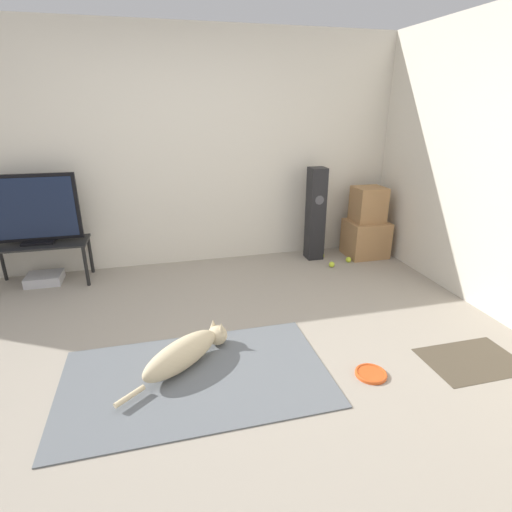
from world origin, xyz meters
name	(u,v)px	position (x,y,z in m)	size (l,w,h in m)	color
ground_plane	(203,362)	(0.00, 0.00, 0.00)	(12.00, 12.00, 0.00)	#9E9384
wall_back	(173,153)	(0.00, 2.10, 1.27)	(8.00, 0.06, 2.55)	silver
area_rug	(196,378)	(-0.06, -0.17, 0.01)	(1.81, 1.06, 0.01)	slate
dog	(186,352)	(-0.12, -0.01, 0.12)	(0.81, 0.68, 0.22)	beige
frisbee	(371,374)	(1.12, -0.44, 0.01)	(0.22, 0.22, 0.03)	#DB511E
cardboard_box_lower	(365,238)	(2.24, 1.73, 0.22)	(0.47, 0.43, 0.44)	#A87A4C
cardboard_box_upper	(368,204)	(2.24, 1.75, 0.64)	(0.36, 0.32, 0.41)	#A87A4C
floor_speaker	(315,214)	(1.59, 1.81, 0.55)	(0.19, 0.20, 1.10)	black
tv_stand	(40,248)	(-1.42, 1.81, 0.39)	(0.93, 0.42, 0.45)	black
tv	(33,210)	(-1.42, 1.81, 0.79)	(0.87, 0.20, 0.70)	black
tennis_ball_by_boxes	(322,256)	(1.68, 1.76, 0.03)	(0.07, 0.07, 0.07)	#C6E033
tennis_ball_near_speaker	(332,264)	(1.68, 1.46, 0.03)	(0.07, 0.07, 0.07)	#C6E033
tennis_ball_loose_on_carpet	(348,260)	(1.94, 1.56, 0.03)	(0.07, 0.07, 0.07)	#C6E033
game_console	(45,279)	(-1.44, 1.81, 0.05)	(0.35, 0.29, 0.10)	#B7B7BC
door_mat	(472,360)	(1.93, -0.47, 0.00)	(0.70, 0.47, 0.01)	#4C4233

